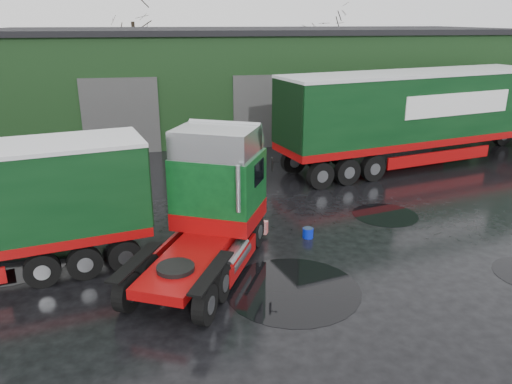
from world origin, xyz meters
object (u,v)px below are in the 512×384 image
(tree_back_b, at_px, (324,57))
(hero_tractor, at_px, (197,209))
(lorry_right, at_px, (412,120))
(tree_back_a, at_px, (135,46))
(wash_bucket, at_px, (308,233))
(warehouse, at_px, (252,78))

(tree_back_b, bearing_deg, hero_tractor, -112.90)
(lorry_right, relative_size, tree_back_a, 1.84)
(wash_bucket, bearing_deg, tree_back_b, 72.24)
(warehouse, relative_size, tree_back_a, 3.41)
(lorry_right, height_order, tree_back_b, tree_back_b)
(wash_bucket, bearing_deg, lorry_right, 46.25)
(wash_bucket, relative_size, tree_back_b, 0.05)
(hero_tractor, xyz_separation_m, wash_bucket, (3.70, 1.89, -1.81))
(warehouse, xyz_separation_m, tree_back_b, (8.00, 10.00, 0.59))
(warehouse, distance_m, lorry_right, 12.56)
(lorry_right, bearing_deg, warehouse, -165.60)
(lorry_right, xyz_separation_m, tree_back_b, (2.00, 21.00, 1.45))
(lorry_right, xyz_separation_m, tree_back_a, (-14.00, 21.00, 2.45))
(hero_tractor, xyz_separation_m, lorry_right, (10.80, 9.31, 0.33))
(tree_back_a, relative_size, tree_back_b, 1.27)
(wash_bucket, relative_size, tree_back_a, 0.04)
(warehouse, distance_m, tree_back_a, 12.90)
(lorry_right, bearing_deg, tree_back_a, -160.52)
(wash_bucket, distance_m, tree_back_b, 30.06)
(warehouse, height_order, hero_tractor, warehouse)
(warehouse, height_order, wash_bucket, warehouse)
(warehouse, distance_m, hero_tractor, 20.91)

